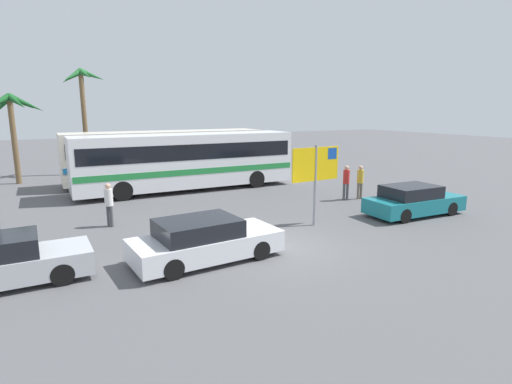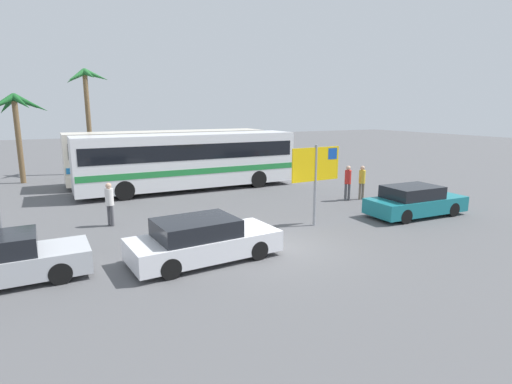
{
  "view_description": "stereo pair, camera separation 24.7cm",
  "coord_description": "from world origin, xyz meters",
  "px_view_note": "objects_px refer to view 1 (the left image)",
  "views": [
    {
      "loc": [
        -6.6,
        -11.11,
        4.54
      ],
      "look_at": [
        0.83,
        2.97,
        1.3
      ],
      "focal_mm": 28.7,
      "sensor_mm": 36.0,
      "label": 1
    },
    {
      "loc": [
        -6.38,
        -11.23,
        4.54
      ],
      "look_at": [
        0.83,
        2.97,
        1.3
      ],
      "focal_mm": 28.7,
      "sensor_mm": 36.0,
      "label": 2
    }
  ],
  "objects_px": {
    "bus_front_coach": "(187,159)",
    "pedestrian_near_sign": "(346,180)",
    "bus_rear_coach": "(166,153)",
    "ferry_sign": "(317,167)",
    "car_teal": "(413,201)",
    "pedestrian_crossing_lot": "(360,179)",
    "car_white": "(204,240)",
    "car_silver": "(0,263)",
    "pedestrian_by_bus": "(109,201)"
  },
  "relations": [
    {
      "from": "pedestrian_by_bus",
      "to": "pedestrian_crossing_lot",
      "type": "distance_m",
      "value": 12.13
    },
    {
      "from": "bus_rear_coach",
      "to": "car_teal",
      "type": "distance_m",
      "value": 15.17
    },
    {
      "from": "pedestrian_crossing_lot",
      "to": "bus_front_coach",
      "type": "bearing_deg",
      "value": -126.69
    },
    {
      "from": "car_white",
      "to": "pedestrian_near_sign",
      "type": "xyz_separation_m",
      "value": [
        9.32,
        4.59,
        0.41
      ]
    },
    {
      "from": "ferry_sign",
      "to": "pedestrian_crossing_lot",
      "type": "relative_size",
      "value": 1.85
    },
    {
      "from": "car_white",
      "to": "car_teal",
      "type": "relative_size",
      "value": 1.05
    },
    {
      "from": "bus_rear_coach",
      "to": "ferry_sign",
      "type": "bearing_deg",
      "value": -79.28
    },
    {
      "from": "car_teal",
      "to": "pedestrian_crossing_lot",
      "type": "relative_size",
      "value": 2.58
    },
    {
      "from": "bus_rear_coach",
      "to": "ferry_sign",
      "type": "relative_size",
      "value": 3.83
    },
    {
      "from": "bus_rear_coach",
      "to": "pedestrian_near_sign",
      "type": "bearing_deg",
      "value": -56.36
    },
    {
      "from": "bus_front_coach",
      "to": "pedestrian_by_bus",
      "type": "relative_size",
      "value": 7.09
    },
    {
      "from": "bus_front_coach",
      "to": "bus_rear_coach",
      "type": "relative_size",
      "value": 1.0
    },
    {
      "from": "car_teal",
      "to": "pedestrian_crossing_lot",
      "type": "bearing_deg",
      "value": 88.71
    },
    {
      "from": "pedestrian_by_bus",
      "to": "pedestrian_crossing_lot",
      "type": "xyz_separation_m",
      "value": [
        12.11,
        -0.73,
        0.0
      ]
    },
    {
      "from": "pedestrian_near_sign",
      "to": "bus_front_coach",
      "type": "bearing_deg",
      "value": 63.66
    },
    {
      "from": "ferry_sign",
      "to": "pedestrian_by_bus",
      "type": "relative_size",
      "value": 1.85
    },
    {
      "from": "car_white",
      "to": "pedestrian_near_sign",
      "type": "height_order",
      "value": "pedestrian_near_sign"
    },
    {
      "from": "bus_front_coach",
      "to": "car_teal",
      "type": "bearing_deg",
      "value": -55.69
    },
    {
      "from": "ferry_sign",
      "to": "car_teal",
      "type": "height_order",
      "value": "ferry_sign"
    },
    {
      "from": "car_silver",
      "to": "pedestrian_near_sign",
      "type": "height_order",
      "value": "pedestrian_near_sign"
    },
    {
      "from": "ferry_sign",
      "to": "car_white",
      "type": "xyz_separation_m",
      "value": [
        -5.28,
        -1.62,
        -1.69
      ]
    },
    {
      "from": "bus_rear_coach",
      "to": "car_silver",
      "type": "height_order",
      "value": "bus_rear_coach"
    },
    {
      "from": "ferry_sign",
      "to": "pedestrian_by_bus",
      "type": "height_order",
      "value": "ferry_sign"
    },
    {
      "from": "bus_rear_coach",
      "to": "pedestrian_by_bus",
      "type": "relative_size",
      "value": 7.09
    },
    {
      "from": "ferry_sign",
      "to": "pedestrian_by_bus",
      "type": "bearing_deg",
      "value": 150.67
    },
    {
      "from": "pedestrian_by_bus",
      "to": "bus_rear_coach",
      "type": "bearing_deg",
      "value": -148.95
    },
    {
      "from": "car_silver",
      "to": "car_teal",
      "type": "height_order",
      "value": "same"
    },
    {
      "from": "bus_rear_coach",
      "to": "car_teal",
      "type": "xyz_separation_m",
      "value": [
        7.07,
        -13.37,
        -1.15
      ]
    },
    {
      "from": "bus_front_coach",
      "to": "car_silver",
      "type": "relative_size",
      "value": 2.85
    },
    {
      "from": "car_white",
      "to": "car_silver",
      "type": "bearing_deg",
      "value": 167.39
    },
    {
      "from": "car_white",
      "to": "car_teal",
      "type": "height_order",
      "value": "same"
    },
    {
      "from": "pedestrian_near_sign",
      "to": "car_teal",
      "type": "bearing_deg",
      "value": -151.0
    },
    {
      "from": "car_white",
      "to": "car_teal",
      "type": "distance_m",
      "value": 10.0
    },
    {
      "from": "ferry_sign",
      "to": "car_silver",
      "type": "distance_m",
      "value": 10.79
    },
    {
      "from": "bus_rear_coach",
      "to": "car_white",
      "type": "height_order",
      "value": "bus_rear_coach"
    },
    {
      "from": "car_teal",
      "to": "pedestrian_crossing_lot",
      "type": "height_order",
      "value": "pedestrian_crossing_lot"
    },
    {
      "from": "car_teal",
      "to": "pedestrian_crossing_lot",
      "type": "distance_m",
      "value": 3.62
    },
    {
      "from": "bus_front_coach",
      "to": "car_silver",
      "type": "height_order",
      "value": "bus_front_coach"
    },
    {
      "from": "ferry_sign",
      "to": "car_silver",
      "type": "relative_size",
      "value": 0.74
    },
    {
      "from": "ferry_sign",
      "to": "pedestrian_crossing_lot",
      "type": "distance_m",
      "value": 5.8
    },
    {
      "from": "bus_rear_coach",
      "to": "car_white",
      "type": "distance_m",
      "value": 14.6
    },
    {
      "from": "ferry_sign",
      "to": "car_white",
      "type": "distance_m",
      "value": 5.78
    },
    {
      "from": "car_white",
      "to": "pedestrian_near_sign",
      "type": "bearing_deg",
      "value": 21.8
    },
    {
      "from": "ferry_sign",
      "to": "car_teal",
      "type": "relative_size",
      "value": 0.72
    },
    {
      "from": "bus_front_coach",
      "to": "ferry_sign",
      "type": "height_order",
      "value": "ferry_sign"
    },
    {
      "from": "bus_rear_coach",
      "to": "pedestrian_near_sign",
      "type": "relative_size",
      "value": 6.91
    },
    {
      "from": "bus_front_coach",
      "to": "pedestrian_near_sign",
      "type": "distance_m",
      "value": 8.89
    },
    {
      "from": "car_silver",
      "to": "pedestrian_near_sign",
      "type": "bearing_deg",
      "value": 13.55
    },
    {
      "from": "car_silver",
      "to": "car_teal",
      "type": "bearing_deg",
      "value": -0.59
    },
    {
      "from": "bus_front_coach",
      "to": "car_silver",
      "type": "bearing_deg",
      "value": -129.78
    }
  ]
}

